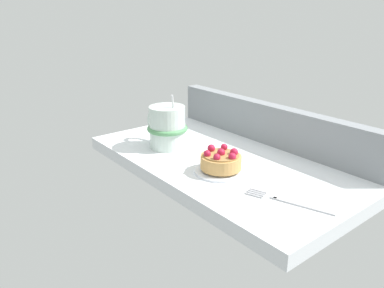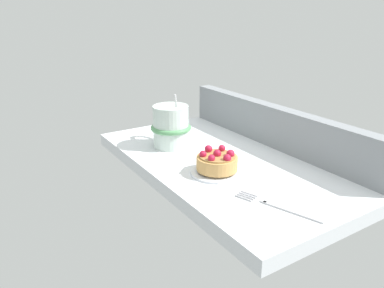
{
  "view_description": "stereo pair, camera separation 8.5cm",
  "coord_description": "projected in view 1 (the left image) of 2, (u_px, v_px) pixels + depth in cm",
  "views": [
    {
      "loc": [
        58.52,
        -56.1,
        32.86
      ],
      "look_at": [
        -4.21,
        -6.02,
        3.55
      ],
      "focal_mm": 35.08,
      "sensor_mm": 36.0,
      "label": 1
    },
    {
      "loc": [
        63.48,
        -49.16,
        32.86
      ],
      "look_at": [
        -4.21,
        -6.02,
        3.55
      ],
      "focal_mm": 35.08,
      "sensor_mm": 36.0,
      "label": 2
    }
  ],
  "objects": [
    {
      "name": "dessert_plate",
      "position": [
        221.0,
        170.0,
        0.79
      ],
      "size": [
        11.12,
        11.12,
        0.96
      ],
      "color": "silver",
      "rests_on": "ground_plane"
    },
    {
      "name": "dessert_fork",
      "position": [
        288.0,
        201.0,
        0.67
      ],
      "size": [
        15.93,
        6.69,
        0.6
      ],
      "color": "#B7B7BC",
      "rests_on": "ground_plane"
    },
    {
      "name": "coffee_mug",
      "position": [
        167.0,
        127.0,
        0.92
      ],
      "size": [
        13.85,
        10.05,
        13.53
      ],
      "color": "silver",
      "rests_on": "ground_plane"
    },
    {
      "name": "ground_plane",
      "position": [
        223.0,
        164.0,
        0.88
      ],
      "size": [
        64.96,
        35.79,
        3.0
      ],
      "primitive_type": "cube",
      "color": "silver"
    },
    {
      "name": "raspberry_tart",
      "position": [
        221.0,
        160.0,
        0.79
      ],
      "size": [
        8.62,
        8.62,
        4.46
      ],
      "color": "tan",
      "rests_on": "dessert_plate"
    },
    {
      "name": "window_rail_back",
      "position": [
        271.0,
        124.0,
        0.95
      ],
      "size": [
        63.66,
        3.52,
        10.07
      ],
      "primitive_type": "cube",
      "color": "gray",
      "rests_on": "ground_plane"
    }
  ]
}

